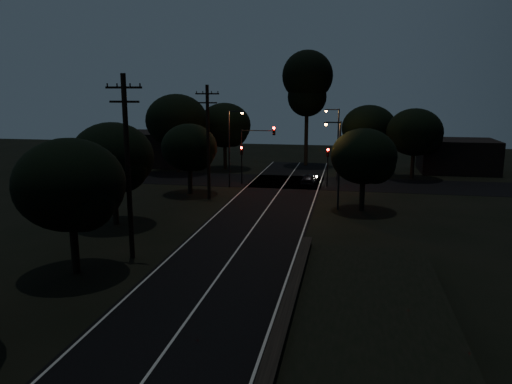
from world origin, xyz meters
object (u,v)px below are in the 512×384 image
(signal_left, at_px, (242,158))
(car, at_px, (309,179))
(utility_pole_far, at_px, (208,140))
(streetlight_c, at_px, (337,159))
(streetlight_a, at_px, (231,143))
(utility_pole_mid, at_px, (128,165))
(tall_pine, at_px, (307,83))
(signal_right, at_px, (328,160))
(streetlight_b, at_px, (336,139))
(signal_mast, at_px, (257,144))

(signal_left, xyz_separation_m, car, (7.23, 0.71, -2.22))
(utility_pole_far, relative_size, streetlight_c, 1.40)
(streetlight_a, xyz_separation_m, streetlight_c, (11.14, -8.00, -0.29))
(utility_pole_mid, relative_size, car, 3.05)
(tall_pine, xyz_separation_m, signal_right, (3.60, -15.01, -8.09))
(signal_left, bearing_deg, streetlight_b, 22.05)
(tall_pine, bearing_deg, signal_mast, -104.62)
(streetlight_c, bearing_deg, car, 106.66)
(signal_mast, bearing_deg, signal_right, -0.03)
(utility_pole_mid, relative_size, streetlight_a, 1.38)
(streetlight_a, height_order, car, streetlight_a)
(utility_pole_mid, height_order, streetlight_b, utility_pole_mid)
(tall_pine, height_order, signal_mast, tall_pine)
(utility_pole_mid, bearing_deg, streetlight_a, 88.27)
(utility_pole_far, height_order, signal_right, utility_pole_far)
(utility_pole_far, bearing_deg, signal_mast, 68.89)
(tall_pine, relative_size, car, 4.20)
(signal_right, bearing_deg, tall_pine, 103.49)
(streetlight_b, bearing_deg, signal_left, -157.95)
(streetlight_a, xyz_separation_m, streetlight_b, (10.61, 6.00, 0.00))
(car, bearing_deg, streetlight_b, -124.86)
(signal_right, height_order, signal_mast, signal_mast)
(utility_pole_far, height_order, signal_mast, utility_pole_far)
(signal_right, xyz_separation_m, streetlight_b, (0.71, 4.01, 1.80))
(signal_left, xyz_separation_m, streetlight_a, (-0.71, -1.99, 1.80))
(signal_right, bearing_deg, streetlight_b, 80.00)
(signal_left, bearing_deg, car, 5.58)
(utility_pole_far, bearing_deg, streetlight_c, -9.60)
(car, bearing_deg, signal_left, 9.72)
(utility_pole_mid, height_order, signal_right, utility_pole_mid)
(signal_left, xyz_separation_m, signal_mast, (1.69, 0.00, 1.50))
(signal_left, relative_size, signal_mast, 0.66)
(signal_right, distance_m, signal_mast, 7.66)
(utility_pole_far, bearing_deg, signal_left, 80.06)
(utility_pole_mid, distance_m, utility_pole_far, 17.00)
(signal_right, distance_m, streetlight_b, 4.45)
(signal_left, xyz_separation_m, streetlight_b, (9.91, 4.01, 1.80))
(tall_pine, distance_m, car, 17.71)
(utility_pole_mid, distance_m, tall_pine, 40.94)
(tall_pine, distance_m, signal_right, 17.43)
(signal_right, xyz_separation_m, signal_mast, (-7.51, 0.00, 1.50))
(streetlight_a, xyz_separation_m, car, (7.94, 2.69, -4.02))
(tall_pine, relative_size, streetlight_b, 1.89)
(signal_left, distance_m, streetlight_c, 14.52)
(signal_left, height_order, car, signal_left)
(streetlight_b, bearing_deg, utility_pole_mid, -111.30)
(tall_pine, bearing_deg, signal_right, -76.51)
(streetlight_c, bearing_deg, utility_pole_mid, -128.26)
(utility_pole_far, relative_size, car, 2.91)
(car, bearing_deg, streetlight_c, 110.80)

